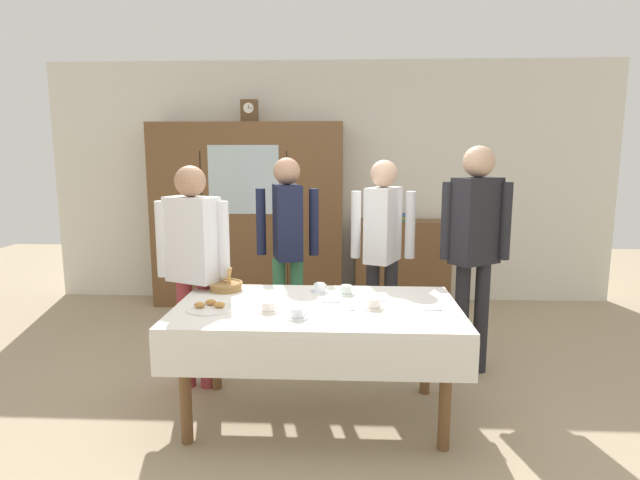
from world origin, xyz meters
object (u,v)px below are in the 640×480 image
object	(u,v)px
mantel_clock	(249,111)
pastry_plate	(210,307)
person_near_right_end	(475,236)
wall_cabinet	(248,215)
dining_table	(317,322)
spoon_far_right	(335,302)
person_behind_table_right	(383,239)
tea_cup_far_right	(268,307)
tea_cup_mid_left	(346,290)
tea_cup_near_right	(297,314)
bookshelf_low	(402,263)
spoon_far_left	(435,310)
person_beside_shelf	(193,256)
spoon_near_right	(348,310)
person_behind_table_left	(287,236)
bread_basket	(226,285)
tea_cup_near_left	(374,305)
book_stack	(403,217)
tea_cup_far_left	(319,288)

from	to	relation	value
mantel_clock	pastry_plate	world-z (taller)	mantel_clock
person_near_right_end	wall_cabinet	bearing A→B (deg)	138.92
dining_table	spoon_far_right	size ratio (longest dim) A/B	14.94
mantel_clock	person_behind_table_right	distance (m)	2.31
wall_cabinet	tea_cup_far_right	distance (m)	2.78
tea_cup_mid_left	tea_cup_near_right	xyz separation A→B (m)	(-0.29, -0.53, 0.00)
bookshelf_low	tea_cup_mid_left	bearing A→B (deg)	-105.05
tea_cup_mid_left	pastry_plate	world-z (taller)	tea_cup_mid_left
mantel_clock	tea_cup_mid_left	bearing A→B (deg)	-65.40
tea_cup_far_right	pastry_plate	distance (m)	0.37
spoon_far_left	person_beside_shelf	distance (m)	1.70
spoon_near_right	spoon_far_left	distance (m)	0.53
person_behind_table_left	person_behind_table_right	world-z (taller)	person_behind_table_left
bread_basket	wall_cabinet	bearing A→B (deg)	96.28
spoon_far_right	spoon_far_left	xyz separation A→B (m)	(0.62, -0.14, 0.00)
tea_cup_mid_left	spoon_near_right	world-z (taller)	tea_cup_mid_left
tea_cup_far_right	tea_cup_mid_left	size ratio (longest dim) A/B	1.00
person_behind_table_left	bread_basket	bearing A→B (deg)	-114.37
tea_cup_mid_left	spoon_far_right	bearing A→B (deg)	-110.43
tea_cup_near_left	bread_basket	world-z (taller)	bread_basket
tea_cup_near_right	bread_basket	bearing A→B (deg)	132.71
dining_table	tea_cup_near_right	world-z (taller)	tea_cup_near_right
dining_table	mantel_clock	distance (m)	3.11
dining_table	person_behind_table_left	bearing A→B (deg)	104.96
wall_cabinet	tea_cup_far_right	size ratio (longest dim) A/B	16.05
person_behind_table_right	book_stack	bearing A→B (deg)	77.88
tea_cup_far_right	bread_basket	bearing A→B (deg)	127.29
wall_cabinet	spoon_near_right	bearing A→B (deg)	-67.55
tea_cup_far_left	spoon_far_right	distance (m)	0.27
bookshelf_low	person_behind_table_right	xyz separation A→B (m)	(-0.33, -1.55, 0.52)
tea_cup_near_left	bread_basket	xyz separation A→B (m)	(-1.01, 0.39, 0.01)
dining_table	spoon_near_right	distance (m)	0.23
tea_cup_far_right	person_beside_shelf	world-z (taller)	person_beside_shelf
bread_basket	person_behind_table_left	bearing A→B (deg)	65.63
spoon_far_left	spoon_far_right	bearing A→B (deg)	167.26
wall_cabinet	spoon_far_left	xyz separation A→B (m)	(1.63, -2.63, -0.26)
bookshelf_low	bread_basket	world-z (taller)	bookshelf_low
mantel_clock	person_behind_table_left	xyz separation A→B (m)	(0.56, -1.45, -1.13)
wall_cabinet	spoon_near_right	world-z (taller)	wall_cabinet
tea_cup_far_left	person_beside_shelf	world-z (taller)	person_beside_shelf
tea_cup_near_right	spoon_near_right	bearing A→B (deg)	30.53
tea_cup_far_right	person_near_right_end	distance (m)	1.73
spoon_near_right	person_near_right_end	distance (m)	1.33
spoon_far_left	person_beside_shelf	world-z (taller)	person_beside_shelf
tea_cup_far_right	book_stack	bearing A→B (deg)	68.18
book_stack	wall_cabinet	bearing A→B (deg)	-178.31
tea_cup_far_right	spoon_far_left	size ratio (longest dim) A/B	1.09
tea_cup_near_left	dining_table	bearing A→B (deg)	176.54
spoon_far_right	person_near_right_end	xyz separation A→B (m)	(1.04, 0.70, 0.32)
spoon_far_right	dining_table	bearing A→B (deg)	-138.42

